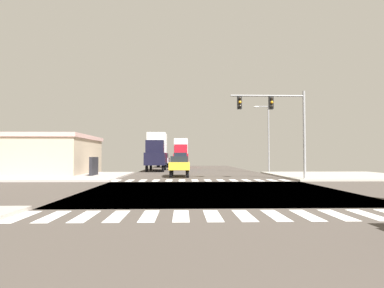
{
  "coord_description": "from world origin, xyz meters",
  "views": [
    {
      "loc": [
        -1.7,
        -17.44,
        1.89
      ],
      "look_at": [
        -1.04,
        5.05,
        2.74
      ],
      "focal_mm": 29.89,
      "sensor_mm": 36.0,
      "label": 1
    }
  ],
  "objects_px": {
    "street_lamp": "(266,132)",
    "pickup_farside_1": "(163,160)",
    "sedan_outer_3": "(179,164)",
    "suv_queued_1": "(180,160)",
    "box_truck_trailing_2": "(181,152)",
    "box_truck_nearside_1": "(157,151)",
    "traffic_signal_mast": "(277,114)",
    "bank_building": "(33,155)"
  },
  "relations": [
    {
      "from": "street_lamp",
      "to": "pickup_farside_1",
      "type": "xyz_separation_m",
      "value": [
        -12.71,
        18.35,
        -3.27
      ]
    },
    {
      "from": "street_lamp",
      "to": "sedan_outer_3",
      "type": "distance_m",
      "value": 12.07
    },
    {
      "from": "suv_queued_1",
      "to": "box_truck_trailing_2",
      "type": "distance_m",
      "value": 10.83
    },
    {
      "from": "box_truck_nearside_1",
      "to": "box_truck_trailing_2",
      "type": "bearing_deg",
      "value": -102.22
    },
    {
      "from": "traffic_signal_mast",
      "to": "street_lamp",
      "type": "relative_size",
      "value": 0.92
    },
    {
      "from": "suv_queued_1",
      "to": "box_truck_trailing_2",
      "type": "xyz_separation_m",
      "value": [
        -0.0,
        10.77,
        1.17
      ]
    },
    {
      "from": "pickup_farside_1",
      "to": "bank_building",
      "type": "bearing_deg",
      "value": 59.73
    },
    {
      "from": "suv_queued_1",
      "to": "box_truck_trailing_2",
      "type": "height_order",
      "value": "box_truck_trailing_2"
    },
    {
      "from": "traffic_signal_mast",
      "to": "pickup_farside_1",
      "type": "relative_size",
      "value": 1.37
    },
    {
      "from": "box_truck_nearside_1",
      "to": "suv_queued_1",
      "type": "distance_m",
      "value": 4.46
    },
    {
      "from": "traffic_signal_mast",
      "to": "sedan_outer_3",
      "type": "relative_size",
      "value": 1.63
    },
    {
      "from": "traffic_signal_mast",
      "to": "bank_building",
      "type": "xyz_separation_m",
      "value": [
        -22.7,
        8.62,
        -3.13
      ]
    },
    {
      "from": "traffic_signal_mast",
      "to": "box_truck_trailing_2",
      "type": "xyz_separation_m",
      "value": [
        -7.64,
        29.92,
        -2.58
      ]
    },
    {
      "from": "box_truck_nearside_1",
      "to": "pickup_farside_1",
      "type": "bearing_deg",
      "value": -90.0
    },
    {
      "from": "street_lamp",
      "to": "box_truck_trailing_2",
      "type": "relative_size",
      "value": 1.05
    },
    {
      "from": "suv_queued_1",
      "to": "box_truck_trailing_2",
      "type": "bearing_deg",
      "value": -90.0
    },
    {
      "from": "box_truck_nearside_1",
      "to": "sedan_outer_3",
      "type": "height_order",
      "value": "box_truck_nearside_1"
    },
    {
      "from": "traffic_signal_mast",
      "to": "box_truck_trailing_2",
      "type": "distance_m",
      "value": 30.99
    },
    {
      "from": "bank_building",
      "to": "box_truck_trailing_2",
      "type": "bearing_deg",
      "value": 54.76
    },
    {
      "from": "box_truck_trailing_2",
      "to": "pickup_farside_1",
      "type": "bearing_deg",
      "value": 12.24
    },
    {
      "from": "street_lamp",
      "to": "box_truck_nearside_1",
      "type": "xyz_separation_m",
      "value": [
        -12.71,
        5.16,
        -2.0
      ]
    },
    {
      "from": "suv_queued_1",
      "to": "bank_building",
      "type": "bearing_deg",
      "value": 34.98
    },
    {
      "from": "street_lamp",
      "to": "sedan_outer_3",
      "type": "xyz_separation_m",
      "value": [
        -9.71,
        -6.28,
        -3.45
      ]
    },
    {
      "from": "box_truck_trailing_2",
      "to": "sedan_outer_3",
      "type": "relative_size",
      "value": 1.67
    },
    {
      "from": "pickup_farside_1",
      "to": "sedan_outer_3",
      "type": "xyz_separation_m",
      "value": [
        3.0,
        -24.63,
        -0.17
      ]
    },
    {
      "from": "box_truck_nearside_1",
      "to": "box_truck_trailing_2",
      "type": "relative_size",
      "value": 1.0
    },
    {
      "from": "bank_building",
      "to": "suv_queued_1",
      "type": "xyz_separation_m",
      "value": [
        15.05,
        10.53,
        -0.62
      ]
    },
    {
      "from": "bank_building",
      "to": "sedan_outer_3",
      "type": "xyz_separation_m",
      "value": [
        15.05,
        -3.98,
        -0.89
      ]
    },
    {
      "from": "traffic_signal_mast",
      "to": "box_truck_nearside_1",
      "type": "xyz_separation_m",
      "value": [
        -10.64,
        16.07,
        -2.58
      ]
    },
    {
      "from": "box_truck_trailing_2",
      "to": "sedan_outer_3",
      "type": "distance_m",
      "value": 25.33
    },
    {
      "from": "bank_building",
      "to": "box_truck_trailing_2",
      "type": "xyz_separation_m",
      "value": [
        15.05,
        21.31,
        0.55
      ]
    },
    {
      "from": "traffic_signal_mast",
      "to": "box_truck_trailing_2",
      "type": "height_order",
      "value": "traffic_signal_mast"
    },
    {
      "from": "street_lamp",
      "to": "box_truck_nearside_1",
      "type": "relative_size",
      "value": 1.05
    },
    {
      "from": "traffic_signal_mast",
      "to": "pickup_farside_1",
      "type": "xyz_separation_m",
      "value": [
        -10.64,
        29.27,
        -3.85
      ]
    },
    {
      "from": "box_truck_nearside_1",
      "to": "box_truck_trailing_2",
      "type": "distance_m",
      "value": 14.17
    },
    {
      "from": "bank_building",
      "to": "pickup_farside_1",
      "type": "bearing_deg",
      "value": 59.73
    },
    {
      "from": "pickup_farside_1",
      "to": "sedan_outer_3",
      "type": "height_order",
      "value": "pickup_farside_1"
    },
    {
      "from": "pickup_farside_1",
      "to": "box_truck_trailing_2",
      "type": "xyz_separation_m",
      "value": [
        3.0,
        0.65,
        1.27
      ]
    },
    {
      "from": "box_truck_nearside_1",
      "to": "pickup_farside_1",
      "type": "xyz_separation_m",
      "value": [
        0.0,
        13.2,
        -1.27
      ]
    },
    {
      "from": "box_truck_nearside_1",
      "to": "sedan_outer_3",
      "type": "xyz_separation_m",
      "value": [
        3.0,
        -11.43,
        -1.45
      ]
    },
    {
      "from": "sedan_outer_3",
      "to": "box_truck_nearside_1",
      "type": "bearing_deg",
      "value": -75.3
    },
    {
      "from": "traffic_signal_mast",
      "to": "box_truck_trailing_2",
      "type": "relative_size",
      "value": 0.97
    }
  ]
}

